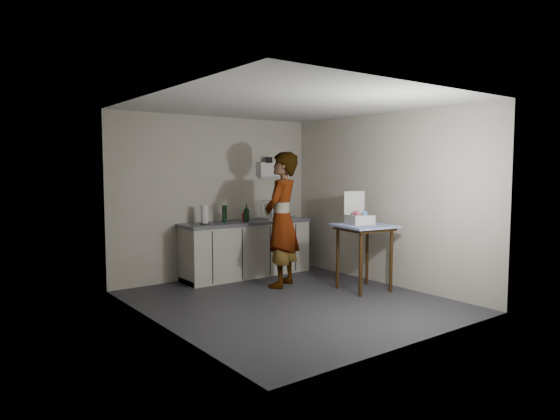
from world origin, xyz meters
TOP-DOWN VIEW (x-y plane):
  - ground at (0.00, 0.00)m, footprint 4.00×4.00m
  - wall_back at (0.00, 1.99)m, footprint 3.60×0.02m
  - wall_right at (1.79, 0.00)m, footprint 0.02×4.00m
  - wall_left at (-1.79, 0.00)m, footprint 0.02×4.00m
  - ceiling at (0.00, 0.00)m, footprint 3.60×4.00m
  - kitchen_counter at (0.40, 1.70)m, footprint 2.24×0.62m
  - wall_shelf at (1.00, 1.92)m, footprint 0.42×0.18m
  - side_table at (1.23, -0.14)m, footprint 0.84×0.84m
  - standing_man at (0.43, 0.78)m, footprint 0.88×0.80m
  - soap_bottle at (0.37, 1.65)m, footprint 0.11×0.11m
  - soda_can at (0.36, 1.71)m, footprint 0.07×0.07m
  - dark_bottle at (0.01, 1.75)m, footprint 0.08×0.08m
  - paper_towel at (-0.37, 1.69)m, footprint 0.16×0.16m
  - dish_rack at (0.97, 1.73)m, footprint 0.44×0.33m
  - bakery_box at (1.23, -0.03)m, footprint 0.42×0.43m

SIDE VIEW (x-z plane):
  - ground at x=0.00m, z-range 0.00..0.00m
  - kitchen_counter at x=0.40m, z-range -0.03..0.88m
  - side_table at x=1.23m, z-range 0.36..1.31m
  - soda_can at x=0.36m, z-range 0.91..1.04m
  - dish_rack at x=0.97m, z-range 0.83..1.14m
  - standing_man at x=0.43m, z-range 0.00..2.01m
  - dark_bottle at x=0.01m, z-range 0.91..1.18m
  - soap_bottle at x=0.37m, z-range 0.91..1.18m
  - paper_towel at x=-0.37m, z-range 0.90..1.19m
  - bakery_box at x=1.23m, z-range 0.83..1.30m
  - wall_back at x=0.00m, z-range 0.00..2.60m
  - wall_right at x=1.79m, z-range 0.00..2.60m
  - wall_left at x=-1.79m, z-range 0.00..2.60m
  - wall_shelf at x=1.00m, z-range 1.56..1.93m
  - ceiling at x=0.00m, z-range 2.59..2.60m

